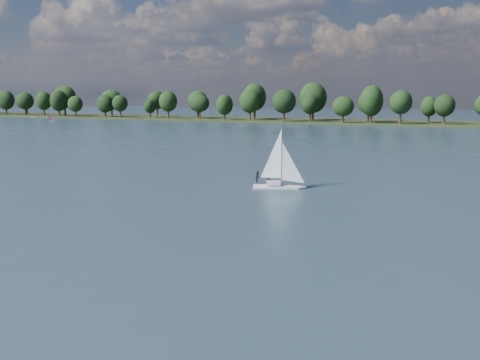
% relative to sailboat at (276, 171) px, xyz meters
% --- Properties ---
extents(ground, '(700.00, 700.00, 0.00)m').
position_rel_sailboat_xyz_m(ground, '(8.53, 49.97, -2.22)').
color(ground, '#233342').
rests_on(ground, ground).
extents(far_shore, '(660.00, 40.00, 1.50)m').
position_rel_sailboat_xyz_m(far_shore, '(8.53, 161.97, -2.22)').
color(far_shore, black).
rests_on(far_shore, ground).
extents(sailboat, '(6.22, 3.83, 7.93)m').
position_rel_sailboat_xyz_m(sailboat, '(0.00, 0.00, 0.00)').
color(sailboat, silver).
rests_on(sailboat, ground).
extents(dinghy_pink, '(2.60, 2.56, 4.19)m').
position_rel_sailboat_xyz_m(dinghy_pink, '(-149.82, 116.00, -1.23)').
color(dinghy_pink, silver).
rests_on(dinghy_pink, ground).
extents(pontoon, '(4.20, 2.43, 0.50)m').
position_rel_sailboat_xyz_m(pontoon, '(-187.68, 142.76, -2.22)').
color(pontoon, '#56595B').
rests_on(pontoon, ground).
extents(treeline, '(562.45, 73.72, 18.16)m').
position_rel_sailboat_xyz_m(treeline, '(0.57, 157.29, 5.82)').
color(treeline, black).
rests_on(treeline, ground).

